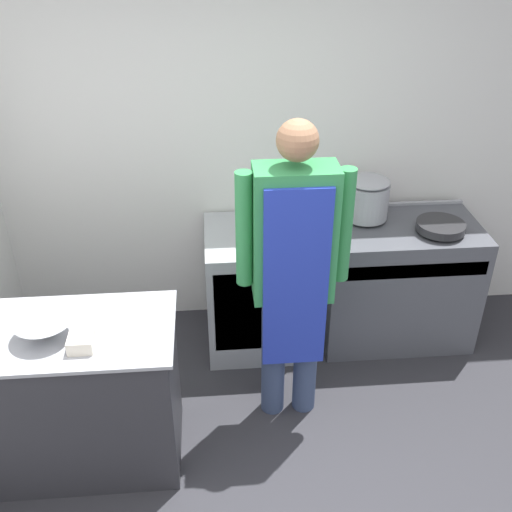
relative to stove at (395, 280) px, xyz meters
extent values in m
cube|color=white|center=(-1.05, 0.39, 0.91)|extent=(8.00, 0.05, 2.70)
cube|color=#2D2D33|center=(-2.05, -0.96, -0.01)|extent=(1.11, 0.60, 0.86)
cube|color=#9EA0A8|center=(-2.05, -0.96, 0.43)|extent=(1.15, 0.63, 0.02)
cube|color=#4C4F56|center=(0.00, 0.00, 0.00)|extent=(1.03, 0.64, 0.87)
cube|color=#9EA0A8|center=(0.00, -0.30, 0.28)|extent=(0.95, 0.03, 0.10)
cube|color=#9EA0A8|center=(0.00, 0.30, 0.44)|extent=(1.03, 0.03, 0.02)
cube|color=#A8ADB2|center=(-1.03, 0.01, -0.01)|extent=(0.57, 0.68, 0.85)
cube|color=silver|center=(-1.03, -0.32, 0.03)|extent=(0.48, 0.02, 0.59)
cylinder|color=#38476B|center=(-0.93, -0.69, -0.01)|extent=(0.14, 0.14, 0.85)
cylinder|color=#38476B|center=(-0.74, -0.69, -0.01)|extent=(0.14, 0.14, 0.85)
cube|color=#338C4C|center=(-0.84, -0.69, 0.79)|extent=(0.43, 0.22, 0.76)
cube|color=#2338B2|center=(-0.84, -0.82, 0.57)|extent=(0.35, 0.02, 1.08)
cylinder|color=#338C4C|center=(-1.10, -0.69, 0.83)|extent=(0.09, 0.09, 0.64)
cylinder|color=#338C4C|center=(-0.58, -0.69, 0.83)|extent=(0.09, 0.09, 0.64)
sphere|color=#9E7051|center=(-0.84, -0.69, 1.30)|extent=(0.21, 0.21, 0.21)
cone|color=#9EA0A8|center=(-2.10, -1.00, 0.49)|extent=(0.29, 0.29, 0.10)
cube|color=silver|center=(-1.91, -1.11, 0.48)|extent=(0.12, 0.12, 0.07)
cylinder|color=#9EA0A8|center=(-0.23, 0.11, 0.57)|extent=(0.29, 0.29, 0.24)
ellipsoid|color=#9EA0A8|center=(-0.23, 0.11, 0.71)|extent=(0.28, 0.28, 0.05)
cylinder|color=#262628|center=(0.21, -0.11, 0.48)|extent=(0.31, 0.31, 0.05)
camera|label=1|loc=(-1.27, -3.40, 2.30)|focal=42.00mm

